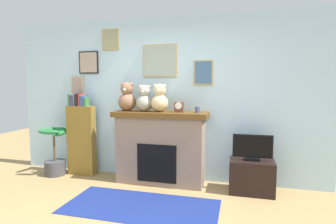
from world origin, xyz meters
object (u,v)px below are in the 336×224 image
tv_stand (252,176)px  teddy_bear_brown (127,98)px  bookshelf (81,137)px  fireplace (161,147)px  potted_plant (55,157)px  mantel_clock (179,107)px  teddy_bear_cream (160,99)px  teddy_bear_tan (144,99)px  television (252,148)px  candle_jar (197,110)px

tv_stand → teddy_bear_brown: size_ratio=1.36×
bookshelf → teddy_bear_brown: teddy_bear_brown is taller
bookshelf → tv_stand: (2.79, -0.10, -0.41)m
fireplace → bookshelf: bearing=178.9°
bookshelf → tv_stand: 2.82m
fireplace → potted_plant: size_ratio=1.81×
mantel_clock → teddy_bear_cream: bearing=179.8°
bookshelf → teddy_bear_brown: size_ratio=3.07×
fireplace → bookshelf: bookshelf is taller
mantel_clock → teddy_bear_tan: size_ratio=0.38×
potted_plant → teddy_bear_tan: 1.88m
teddy_bear_cream → teddy_bear_tan: bearing=180.0°
fireplace → mantel_clock: 0.70m
teddy_bear_tan → teddy_bear_cream: teddy_bear_cream is taller
teddy_bear_tan → teddy_bear_brown: bearing=-180.0°
fireplace → mantel_clock: (0.30, -0.02, 0.63)m
potted_plant → teddy_bear_tan: (1.59, 0.10, 1.01)m
bookshelf → teddy_bear_cream: size_ratio=3.23×
mantel_clock → teddy_bear_tan: teddy_bear_tan is taller
potted_plant → fireplace: bearing=3.6°
teddy_bear_brown → teddy_bear_cream: 0.54m
tv_stand → mantel_clock: mantel_clock is taller
television → teddy_bear_cream: teddy_bear_cream is taller
bookshelf → teddy_bear_cream: bearing=-1.9°
teddy_bear_brown → tv_stand: bearing=-1.6°
potted_plant → teddy_bear_brown: bearing=4.3°
mantel_clock → candle_jar: bearing=0.3°
teddy_bear_cream → television: bearing=-2.3°
mantel_clock → tv_stand: bearing=-2.8°
candle_jar → teddy_bear_cream: size_ratio=0.22×
bookshelf → teddy_bear_brown: (0.87, -0.05, 0.69)m
potted_plant → mantel_clock: 2.33m
fireplace → teddy_bear_brown: teddy_bear_brown is taller
mantel_clock → fireplace: bearing=176.3°
mantel_clock → teddy_bear_cream: size_ratio=0.36×
bookshelf → television: size_ratio=2.54×
mantel_clock → television: bearing=-2.9°
mantel_clock → teddy_bear_cream: teddy_bear_cream is taller
bookshelf → mantel_clock: size_ratio=8.91×
fireplace → television: bearing=-3.1°
bookshelf → teddy_bear_cream: teddy_bear_cream is taller
bookshelf → mantel_clock: bearing=-1.6°
potted_plant → mantel_clock: mantel_clock is taller
tv_stand → potted_plant: bearing=-179.2°
television → teddy_bear_brown: size_ratio=1.21×
bookshelf → teddy_bear_tan: teddy_bear_tan is taller
fireplace → mantel_clock: mantel_clock is taller
bookshelf → candle_jar: bearing=-1.3°
candle_jar → teddy_bear_brown: (-1.13, -0.00, 0.16)m
teddy_bear_brown → teddy_bear_cream: size_ratio=1.05×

